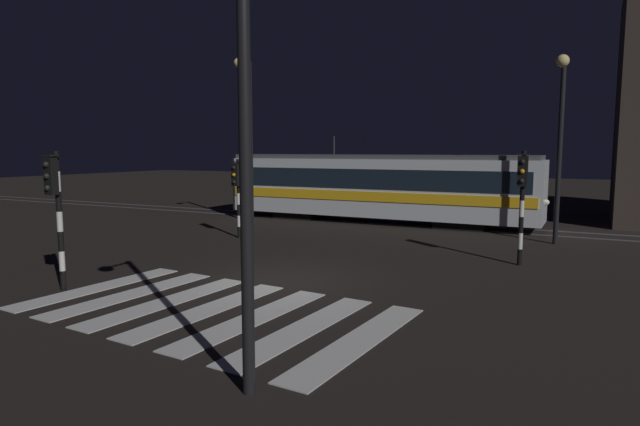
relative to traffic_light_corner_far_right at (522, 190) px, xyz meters
The scene contains 11 objects.
ground_plane 7.64m from the traffic_light_corner_far_right, 138.34° to the right, with size 120.00×120.00×0.00m, color black.
rail_near 8.83m from the traffic_light_corner_far_right, 129.69° to the left, with size 80.00×0.12×0.03m, color #59595E.
rail_far 9.94m from the traffic_light_corner_far_right, 124.26° to the left, with size 80.00×0.12×0.03m, color #59595E.
crosswalk_zebra 9.84m from the traffic_light_corner_far_right, 124.69° to the right, with size 8.38×5.23×0.02m.
traffic_light_corner_far_right is the anchor object (origin of this frame).
traffic_light_corner_near_left 12.77m from the traffic_light_corner_far_right, 139.60° to the right, with size 0.36×0.42×3.45m.
traffic_light_corner_far_left 10.58m from the traffic_light_corner_far_right, behind, with size 0.36×0.42×3.11m.
street_lamp_trackside_right 4.87m from the traffic_light_corner_far_right, 80.76° to the left, with size 0.44×1.21×6.73m.
street_lamp_trackside_left 13.64m from the traffic_light_corner_far_right, 161.58° to the left, with size 0.44×1.21×7.61m.
street_lamp_near_kerb 11.50m from the traffic_light_corner_far_right, 102.00° to the right, with size 0.44×1.21×6.73m.
tram 10.41m from the traffic_light_corner_far_right, 135.60° to the left, with size 15.25×2.58×4.15m.
Camera 1 is at (7.35, -12.04, 3.46)m, focal length 30.16 mm.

